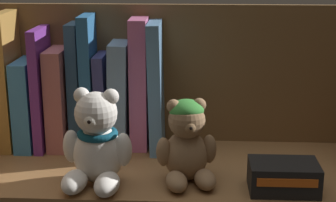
{
  "coord_description": "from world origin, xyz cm",
  "views": [
    {
      "loc": [
        5.4,
        -84.07,
        37.7
      ],
      "look_at": [
        0.97,
        0.0,
        13.49
      ],
      "focal_mm": 57.71,
      "sensor_mm": 36.0,
      "label": 1
    }
  ],
  "objects": [
    {
      "name": "book_4",
      "position": [
        -19.3,
        10.65,
        11.13
      ],
      "size": [
        3.2,
        13.18,
        18.25
      ],
      "primitive_type": "cube",
      "color": "#B26464",
      "rests_on": "shelf_board"
    },
    {
      "name": "book_5",
      "position": [
        -16.22,
        10.65,
        13.36
      ],
      "size": [
        2.02,
        9.04,
        22.72
      ],
      "primitive_type": "cube",
      "color": "#305374",
      "rests_on": "shelf_board"
    },
    {
      "name": "book_7",
      "position": [
        -11.34,
        10.65,
        10.64
      ],
      "size": [
        2.26,
        11.09,
        17.32
      ],
      "primitive_type": "cube",
      "rotation": [
        0.0,
        -0.02,
        0.0
      ],
      "color": "navy",
      "rests_on": "shelf_board"
    },
    {
      "name": "book_1",
      "position": [
        -28.1,
        10.65,
        14.39
      ],
      "size": [
        2.09,
        14.0,
        24.78
      ],
      "primitive_type": "cube",
      "color": "#AB7D38",
      "rests_on": "shelf_board"
    },
    {
      "name": "shelf_back_panel",
      "position": [
        0.0,
        13.57,
        13.84
      ],
      "size": [
        71.25,
        1.2,
        27.68
      ],
      "primitive_type": "cube",
      "color": "brown",
      "rests_on": "ground"
    },
    {
      "name": "book_9",
      "position": [
        -4.69,
        10.65,
        13.82
      ],
      "size": [
        3.05,
        9.41,
        23.64
      ],
      "primitive_type": "cube",
      "color": "#C36190",
      "rests_on": "shelf_board"
    },
    {
      "name": "teddy_bear_smaller",
      "position": [
        4.19,
        -5.49,
        8.3
      ],
      "size": [
        10.03,
        10.36,
        13.28
      ],
      "color": "#93704C",
      "rests_on": "shelf_board"
    },
    {
      "name": "book_8",
      "position": [
        -8.31,
        10.65,
        11.72
      ],
      "size": [
        3.77,
        11.4,
        19.51
      ],
      "primitive_type": "cube",
      "rotation": [
        0.0,
        0.03,
        0.0
      ],
      "color": "#6887A4",
      "rests_on": "shelf_board"
    },
    {
      "name": "teddy_bear_larger",
      "position": [
        -9.63,
        -7.16,
        8.48
      ],
      "size": [
        11.19,
        11.5,
        15.17
      ],
      "color": "white",
      "rests_on": "shelf_board"
    },
    {
      "name": "small_product_box",
      "position": [
        18.88,
        -8.26,
        4.24
      ],
      "size": [
        10.35,
        6.98,
        4.48
      ],
      "color": "black",
      "rests_on": "shelf_board"
    },
    {
      "name": "book_3",
      "position": [
        -22.16,
        10.65,
        13.0
      ],
      "size": [
        1.61,
        14.62,
        22.0
      ],
      "primitive_type": "cube",
      "color": "#723091",
      "rests_on": "shelf_board"
    },
    {
      "name": "book_2",
      "position": [
        -25.01,
        10.65,
        10.12
      ],
      "size": [
        3.16,
        14.61,
        16.23
      ],
      "primitive_type": "cube",
      "color": "#3982C5",
      "rests_on": "shelf_board"
    },
    {
      "name": "shelf_board",
      "position": [
        0.0,
        0.0,
        1.0
      ],
      "size": [
        68.85,
        25.94,
        2.0
      ],
      "primitive_type": "cube",
      "color": "olive",
      "rests_on": "ground"
    },
    {
      "name": "book_10",
      "position": [
        -1.59,
        10.65,
        13.57
      ],
      "size": [
        2.75,
        14.19,
        23.18
      ],
      "primitive_type": "cube",
      "rotation": [
        0.0,
        -0.02,
        0.0
      ],
      "color": "#547EA6",
      "rests_on": "shelf_board"
    },
    {
      "name": "book_6",
      "position": [
        -13.74,
        10.65,
        14.11
      ],
      "size": [
        2.18,
        11.08,
        24.23
      ],
      "primitive_type": "cube",
      "rotation": [
        0.0,
        -0.01,
        0.0
      ],
      "color": "#275E90",
      "rests_on": "shelf_board"
    }
  ]
}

